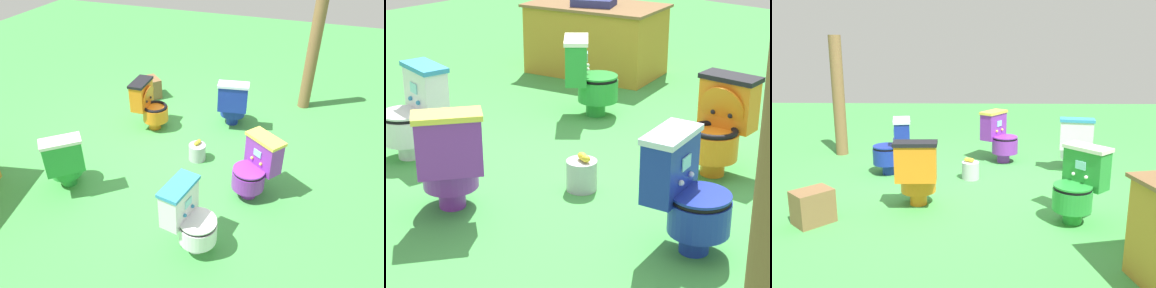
# 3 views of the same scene
# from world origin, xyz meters

# --- Properties ---
(ground) EXTENTS (14.00, 14.00, 0.00)m
(ground) POSITION_xyz_m (0.00, 0.00, 0.00)
(ground) COLOR #429947
(toilet_orange) EXTENTS (0.44, 0.51, 0.73)m
(toilet_orange) POSITION_xyz_m (0.47, 0.67, 0.37)
(toilet_orange) COLOR orange
(toilet_orange) RESTS_ON ground
(toilet_blue) EXTENTS (0.55, 0.48, 0.73)m
(toilet_blue) POSITION_xyz_m (0.93, -0.46, 0.37)
(toilet_blue) COLOR #192D9E
(toilet_blue) RESTS_ON ground
(toilet_green) EXTENTS (0.63, 0.63, 0.73)m
(toilet_green) POSITION_xyz_m (-1.11, 0.99, 0.37)
(toilet_green) COLOR green
(toilet_green) RESTS_ON ground
(toilet_purple) EXTENTS (0.63, 0.61, 0.73)m
(toilet_purple) POSITION_xyz_m (-0.48, -1.08, 0.37)
(toilet_purple) COLOR purple
(toilet_purple) RESTS_ON ground
(toilet_white) EXTENTS (0.48, 0.56, 0.73)m
(toilet_white) POSITION_xyz_m (-1.46, -0.66, 0.37)
(toilet_white) COLOR white
(toilet_white) RESTS_ON ground
(vendor_table) EXTENTS (1.61, 1.15, 0.85)m
(vendor_table) POSITION_xyz_m (-2.00, 2.13, 0.39)
(vendor_table) COLOR #B7842D
(vendor_table) RESTS_ON ground
(lemon_bucket) EXTENTS (0.22, 0.22, 0.28)m
(lemon_bucket) POSITION_xyz_m (-0.07, -0.26, 0.12)
(lemon_bucket) COLOR #B7B7BF
(lemon_bucket) RESTS_ON ground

